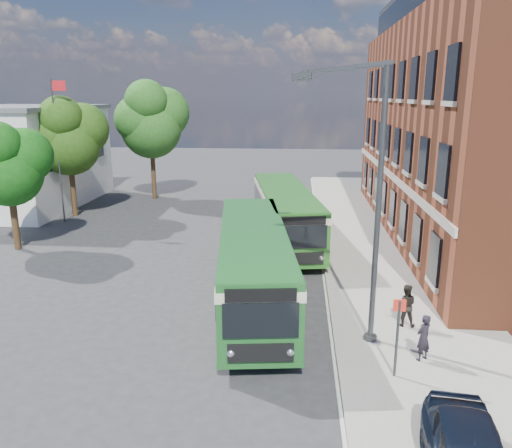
{
  "coord_description": "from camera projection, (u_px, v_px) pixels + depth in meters",
  "views": [
    {
      "loc": [
        2.72,
        -17.4,
        8.04
      ],
      "look_at": [
        0.76,
        5.08,
        2.2
      ],
      "focal_mm": 35.0,
      "sensor_mm": 36.0,
      "label": 1
    }
  ],
  "objects": [
    {
      "name": "pedestrian_b",
      "position": [
        406.0,
        305.0,
        17.45
      ],
      "size": [
        0.82,
        0.68,
        1.53
      ],
      "primitive_type": "imported",
      "rotation": [
        0.0,
        0.0,
        2.99
      ],
      "color": "black",
      "rests_on": "pavement"
    },
    {
      "name": "bus_stop_sign",
      "position": [
        397.0,
        333.0,
        14.13
      ],
      "size": [
        0.35,
        0.08,
        2.52
      ],
      "color": "#36393B",
      "rests_on": "ground"
    },
    {
      "name": "white_building",
      "position": [
        19.0,
        156.0,
        36.98
      ],
      "size": [
        9.4,
        13.4,
        7.3
      ],
      "color": "silver",
      "rests_on": "ground"
    },
    {
      "name": "tree_right",
      "position": [
        151.0,
        119.0,
        38.4
      ],
      "size": [
        5.46,
        5.19,
        9.21
      ],
      "color": "#332112",
      "rests_on": "ground"
    },
    {
      "name": "street_lamp",
      "position": [
        367.0,
        203.0,
        15.49
      ],
      "size": [
        2.96,
        2.38,
        9.0
      ],
      "color": "#36393B",
      "rests_on": "ground"
    },
    {
      "name": "kerb_line",
      "position": [
        321.0,
        252.0,
        26.41
      ],
      "size": [
        0.12,
        48.0,
        0.01
      ],
      "primitive_type": "cube",
      "color": "beige",
      "rests_on": "ground"
    },
    {
      "name": "tree_left",
      "position": [
        8.0,
        164.0,
        25.69
      ],
      "size": [
        4.04,
        3.84,
        6.82
      ],
      "color": "#332112",
      "rests_on": "ground"
    },
    {
      "name": "pavement",
      "position": [
        379.0,
        252.0,
        26.14
      ],
      "size": [
        6.0,
        48.0,
        0.15
      ],
      "primitive_type": "cube",
      "color": "gray",
      "rests_on": "ground"
    },
    {
      "name": "bus_rear",
      "position": [
        285.0,
        210.0,
        27.8
      ],
      "size": [
        4.46,
        12.12,
        3.02
      ],
      "color": "#255F1D",
      "rests_on": "ground"
    },
    {
      "name": "flagpole",
      "position": [
        58.0,
        146.0,
        31.37
      ],
      "size": [
        0.95,
        0.1,
        9.0
      ],
      "color": "#36393B",
      "rests_on": "ground"
    },
    {
      "name": "brick_office",
      "position": [
        504.0,
        115.0,
        27.68
      ],
      "size": [
        12.1,
        26.0,
        14.2
      ],
      "color": "brown",
      "rests_on": "ground"
    },
    {
      "name": "tree_mid",
      "position": [
        69.0,
        136.0,
        32.91
      ],
      "size": [
        4.76,
        4.52,
        8.04
      ],
      "color": "#332112",
      "rests_on": "ground"
    },
    {
      "name": "pedestrian_a",
      "position": [
        423.0,
        338.0,
        15.16
      ],
      "size": [
        0.65,
        0.61,
        1.49
      ],
      "primitive_type": "imported",
      "rotation": [
        0.0,
        0.0,
        3.79
      ],
      "color": "black",
      "rests_on": "pavement"
    },
    {
      "name": "ground",
      "position": [
        225.0,
        312.0,
        19.03
      ],
      "size": [
        120.0,
        120.0,
        0.0
      ],
      "primitive_type": "plane",
      "color": "#2A2A2C",
      "rests_on": "ground"
    },
    {
      "name": "bus_front",
      "position": [
        253.0,
        258.0,
        19.59
      ],
      "size": [
        4.01,
        12.01,
        3.02
      ],
      "color": "#1C5521",
      "rests_on": "ground"
    }
  ]
}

